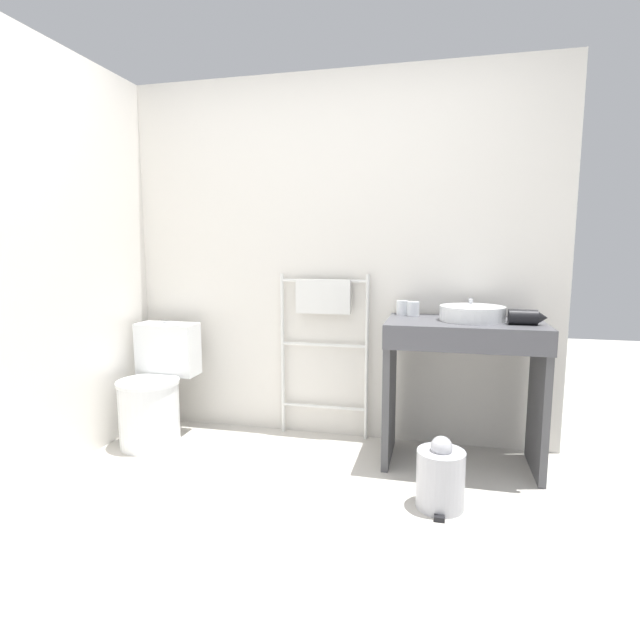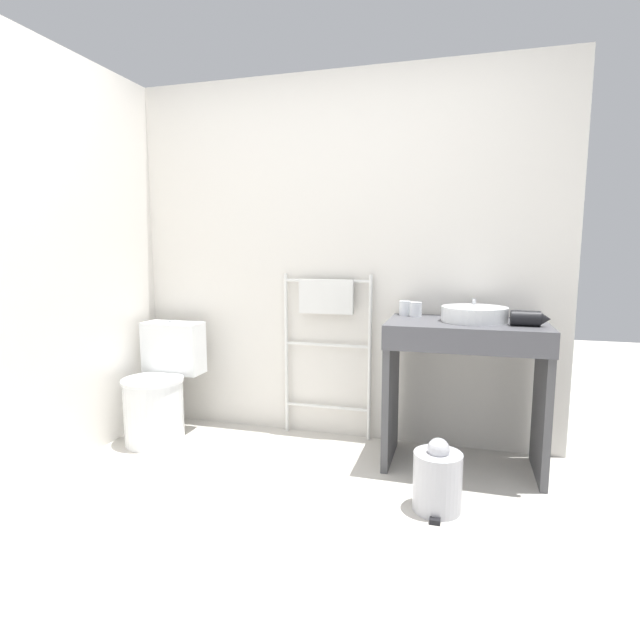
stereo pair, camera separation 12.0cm
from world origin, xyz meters
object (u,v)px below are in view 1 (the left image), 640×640
object	(u,v)px
cup_near_wall	(402,308)
hair_dryer	(525,317)
toilet	(155,393)
cup_near_edge	(413,309)
trash_bin	(440,477)
towel_radiator	(323,319)
sink_basin	(472,313)

from	to	relation	value
cup_near_wall	hair_dryer	bearing A→B (deg)	-21.13
toilet	cup_near_edge	xyz separation A→B (m)	(1.65, 0.25, 0.57)
cup_near_edge	trash_bin	distance (m)	1.04
towel_radiator	hair_dryer	size ratio (longest dim) A/B	5.53
towel_radiator	sink_basin	xyz separation A→B (m)	(0.93, -0.22, 0.10)
sink_basin	cup_near_edge	distance (m)	0.36
towel_radiator	trash_bin	xyz separation A→B (m)	(0.78, -0.80, -0.65)
cup_near_edge	trash_bin	xyz separation A→B (m)	(0.19, -0.70, -0.75)
sink_basin	trash_bin	distance (m)	0.95
towel_radiator	trash_bin	distance (m)	1.29
cup_near_wall	hair_dryer	distance (m)	0.73
toilet	trash_bin	world-z (taller)	toilet
toilet	hair_dryer	distance (m)	2.33
toilet	cup_near_wall	distance (m)	1.70
toilet	cup_near_wall	xyz separation A→B (m)	(1.58, 0.30, 0.57)
toilet	cup_near_wall	bearing A→B (deg)	10.62
sink_basin	cup_near_wall	world-z (taller)	cup_near_wall
sink_basin	hair_dryer	world-z (taller)	sink_basin
cup_near_edge	trash_bin	size ratio (longest dim) A/B	0.24
cup_near_wall	cup_near_edge	size ratio (longest dim) A/B	1.00
toilet	towel_radiator	world-z (taller)	towel_radiator
towel_radiator	cup_near_edge	xyz separation A→B (m)	(0.59, -0.09, 0.10)
towel_radiator	cup_near_wall	size ratio (longest dim) A/B	12.48
towel_radiator	sink_basin	size ratio (longest dim) A/B	3.01
cup_near_wall	trash_bin	xyz separation A→B (m)	(0.26, -0.75, -0.75)
sink_basin	hair_dryer	distance (m)	0.28
toilet	cup_near_edge	size ratio (longest dim) A/B	8.83
cup_near_wall	cup_near_edge	world-z (taller)	same
sink_basin	cup_near_wall	size ratio (longest dim) A/B	4.14
toilet	towel_radiator	size ratio (longest dim) A/B	0.70
sink_basin	trash_bin	bearing A→B (deg)	-104.82
cup_near_wall	cup_near_edge	bearing A→B (deg)	-34.05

